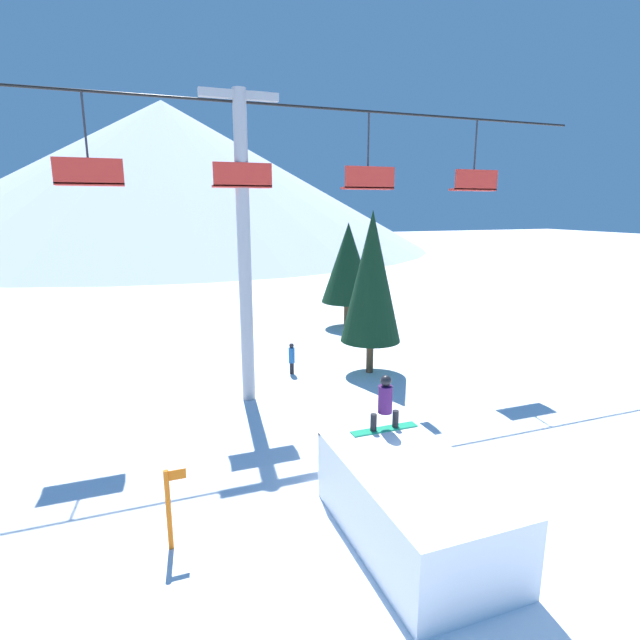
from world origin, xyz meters
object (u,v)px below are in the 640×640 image
(pine_tree_near, at_px, (372,277))
(distant_skier, at_px, (292,357))
(trail_marker, at_px, (169,507))
(snow_ramp, at_px, (413,505))
(snowboarder, at_px, (385,403))

(pine_tree_near, relative_size, distant_skier, 5.09)
(trail_marker, bearing_deg, snow_ramp, -17.50)
(snow_ramp, height_order, snowboarder, snowboarder)
(distant_skier, bearing_deg, snowboarder, -93.47)
(pine_tree_near, bearing_deg, trail_marker, -135.22)
(snow_ramp, distance_m, pine_tree_near, 10.58)
(distant_skier, bearing_deg, trail_marker, -120.13)
(snowboarder, bearing_deg, trail_marker, -176.02)
(snowboarder, xyz_separation_m, trail_marker, (-4.67, -0.32, -1.28))
(trail_marker, relative_size, distant_skier, 1.32)
(snowboarder, distance_m, trail_marker, 4.85)
(snowboarder, height_order, distant_skier, snowboarder)
(trail_marker, bearing_deg, distant_skier, 59.87)
(snow_ramp, xyz_separation_m, pine_tree_near, (3.71, 9.44, 3.00))
(distant_skier, bearing_deg, pine_tree_near, -16.88)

